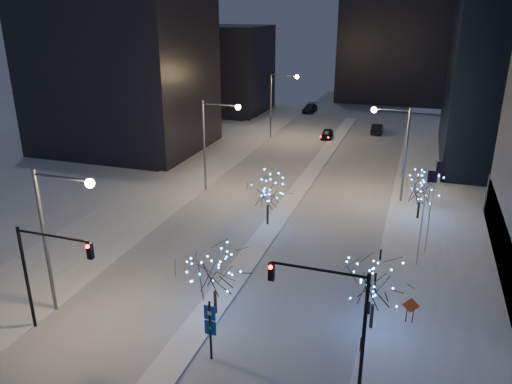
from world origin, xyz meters
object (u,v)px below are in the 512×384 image
at_px(traffic_signal_east, 335,308).
at_px(car_near, 327,134).
at_px(car_far, 310,108).
at_px(construction_sign, 411,308).
at_px(holiday_tree_plaza_near, 375,285).
at_px(street_lamp_east, 397,142).
at_px(street_lamp_w_mid, 213,134).
at_px(holiday_tree_median_near, 214,271).
at_px(street_lamp_w_near, 56,224).
at_px(wayfinding_sign, 210,324).
at_px(street_lamp_w_far, 278,96).
at_px(holiday_tree_median_far, 268,191).
at_px(holiday_tree_plaza_far, 421,188).
at_px(traffic_signal_west, 44,265).
at_px(car_mid, 377,128).

bearing_deg(traffic_signal_east, car_near, 101.09).
relative_size(car_far, construction_sign, 2.89).
bearing_deg(holiday_tree_plaza_near, car_far, 105.87).
bearing_deg(construction_sign, street_lamp_east, 92.98).
xyz_separation_m(street_lamp_w_mid, holiday_tree_median_near, (9.44, -22.11, -3.20)).
distance_m(street_lamp_w_near, wayfinding_sign, 11.76).
relative_size(street_lamp_w_far, holiday_tree_median_far, 2.01).
relative_size(street_lamp_w_near, holiday_tree_median_far, 2.01).
height_order(street_lamp_w_mid, holiday_tree_median_far, street_lamp_w_mid).
distance_m(holiday_tree_median_near, wayfinding_sign, 4.55).
relative_size(street_lamp_w_far, car_near, 2.37).
xyz_separation_m(holiday_tree_plaza_far, construction_sign, (-0.04, -17.95, -2.00)).
bearing_deg(street_lamp_w_near, street_lamp_east, 55.81).
height_order(traffic_signal_west, holiday_tree_median_near, traffic_signal_west).
xyz_separation_m(street_lamp_w_near, holiday_tree_plaza_near, (19.44, 4.55, -3.30)).
height_order(street_lamp_w_far, car_mid, street_lamp_w_far).
relative_size(street_lamp_east, car_far, 1.89).
height_order(street_lamp_w_near, street_lamp_w_far, same).
height_order(car_near, holiday_tree_plaza_near, holiday_tree_plaza_near).
relative_size(holiday_tree_median_near, holiday_tree_plaza_near, 1.05).
bearing_deg(street_lamp_w_far, traffic_signal_west, -89.45).
bearing_deg(street_lamp_east, wayfinding_sign, -105.42).
xyz_separation_m(car_near, construction_sign, (14.28, -46.40, 0.53)).
bearing_deg(holiday_tree_plaza_far, wayfinding_sign, -113.30).
xyz_separation_m(street_lamp_east, car_near, (-11.58, 24.25, -5.73)).
bearing_deg(street_lamp_w_mid, wayfinding_sign, -67.42).
bearing_deg(street_lamp_east, holiday_tree_median_near, -110.89).
height_order(street_lamp_east, wayfinding_sign, street_lamp_east).
height_order(holiday_tree_plaza_far, wayfinding_sign, holiday_tree_plaza_far).
bearing_deg(car_far, traffic_signal_east, -75.95).
bearing_deg(holiday_tree_median_near, holiday_tree_median_far, 93.83).
distance_m(street_lamp_w_near, car_far, 72.03).
distance_m(street_lamp_w_far, traffic_signal_west, 52.04).
relative_size(street_lamp_w_near, street_lamp_w_far, 1.00).
bearing_deg(traffic_signal_west, construction_sign, 20.33).
xyz_separation_m(street_lamp_east, construction_sign, (2.69, -22.14, -5.20)).
height_order(car_near, wayfinding_sign, wayfinding_sign).
bearing_deg(wayfinding_sign, holiday_tree_median_near, 112.10).
distance_m(car_far, holiday_tree_plaza_near, 69.96).
bearing_deg(street_lamp_east, street_lamp_w_far, 130.85).
xyz_separation_m(street_lamp_w_far, street_lamp_east, (19.02, -22.00, -0.05)).
distance_m(car_far, wayfinding_sign, 73.90).
height_order(holiday_tree_median_far, wayfinding_sign, holiday_tree_median_far).
bearing_deg(wayfinding_sign, car_far, 100.69).
relative_size(street_lamp_east, holiday_tree_median_near, 2.02).
xyz_separation_m(street_lamp_w_mid, construction_sign, (21.72, -19.14, -5.25)).
distance_m(car_near, holiday_tree_median_near, 49.47).
height_order(holiday_tree_plaza_near, wayfinding_sign, holiday_tree_plaza_near).
bearing_deg(street_lamp_east, traffic_signal_west, -121.69).
xyz_separation_m(holiday_tree_plaza_far, wayfinding_sign, (-10.82, -25.11, -0.87)).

